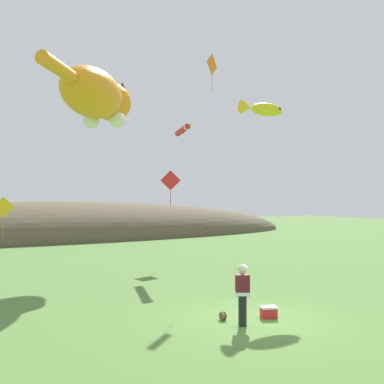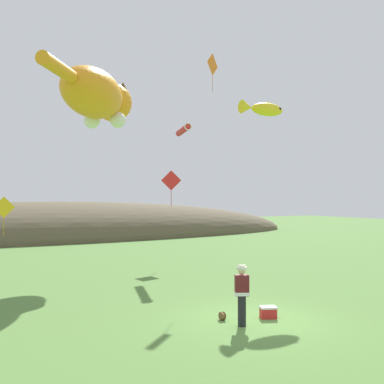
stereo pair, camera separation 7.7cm
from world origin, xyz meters
name	(u,v)px [view 1 (the left image)]	position (x,y,z in m)	size (l,w,h in m)	color
ground_plane	(255,320)	(0.00, 0.00, 0.00)	(120.00, 120.00, 0.00)	#517A38
distant_hill_ridge	(53,237)	(0.00, 31.88, 0.00)	(53.60, 14.87, 6.87)	brown
festival_attendant	(242,293)	(-0.68, -0.32, 0.95)	(0.49, 0.41, 1.77)	black
kite_spool	(223,316)	(-0.87, 0.45, 0.13)	(0.12, 0.26, 0.26)	olive
picnic_cooler	(269,312)	(0.52, -0.03, 0.18)	(0.58, 0.49, 0.36)	red
kite_giant_cat	(97,97)	(-1.59, 11.60, 9.11)	(6.43, 8.12, 2.92)	orange
kite_fish_windsock	(262,109)	(4.30, 5.09, 7.86)	(2.30, 0.68, 0.70)	yellow
kite_tube_streamer	(183,130)	(3.63, 11.81, 7.77)	(1.08, 2.70, 0.44)	red
kite_diamond_orange	(212,65)	(4.19, 9.38, 11.07)	(1.06, 0.66, 2.13)	orange
kite_diamond_red	(171,181)	(2.95, 12.03, 4.76)	(1.08, 0.52, 2.09)	red
kite_diamond_gold	(3,208)	(-6.06, 12.25, 3.27)	(1.05, 0.16, 1.95)	yellow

